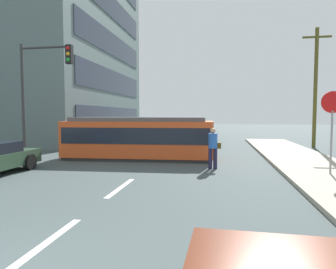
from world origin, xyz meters
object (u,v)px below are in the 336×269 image
Objects in this scene: stop_sign at (332,115)px; utility_pole_mid at (315,86)px; pedestrian_crossing at (213,146)px; city_bus at (163,131)px; streetcar_tram at (139,137)px; parked_sedan_far at (97,139)px; traffic_light_mast at (41,80)px.

stop_sign is 10.58m from utility_pole_mid.
stop_sign is at bearing -13.61° from pedestrian_crossing.
streetcar_tram is at bearing -90.17° from city_bus.
streetcar_tram is 1.68× the size of parked_sedan_far.
pedestrian_crossing is at bearing -31.86° from streetcar_tram.
traffic_light_mast is (-4.11, -1.88, 2.70)m from streetcar_tram.
stop_sign is (4.10, -0.99, 1.25)m from pedestrian_crossing.
stop_sign reaches higher than streetcar_tram.
city_bus is 9.46m from traffic_light_mast.
utility_pole_mid reaches higher than pedestrian_crossing.
parked_sedan_far is at bearing 148.26° from stop_sign.
parked_sedan_far is (-7.64, 6.27, -0.32)m from pedestrian_crossing.
city_bus is 10.68m from utility_pole_mid.
city_bus reaches higher than pedestrian_crossing.
streetcar_tram is at bearing -45.26° from parked_sedan_far.
city_bus is 12.34m from stop_sign.
traffic_light_mast is at bearing 176.88° from pedestrian_crossing.
pedestrian_crossing is 0.21× the size of utility_pole_mid.
streetcar_tram is 2.58× the size of stop_sign.
streetcar_tram reaches higher than city_bus.
traffic_light_mast is at bearing -91.81° from parked_sedan_far.
traffic_light_mast reaches higher than streetcar_tram.
traffic_light_mast is at bearing -117.06° from city_bus.
pedestrian_crossing is 11.66m from utility_pole_mid.
parked_sedan_far is at bearing -168.64° from utility_pole_mid.
pedestrian_crossing is (3.71, -2.31, -0.14)m from streetcar_tram.
parked_sedan_far is at bearing 88.19° from traffic_light_mast.
traffic_light_mast is (-7.82, 0.43, 2.83)m from pedestrian_crossing.
utility_pole_mid is (6.53, 9.12, 3.19)m from pedestrian_crossing.
pedestrian_crossing is 0.58× the size of stop_sign.
utility_pole_mid is (10.24, 6.81, 3.06)m from streetcar_tram.
traffic_light_mast reaches higher than stop_sign.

